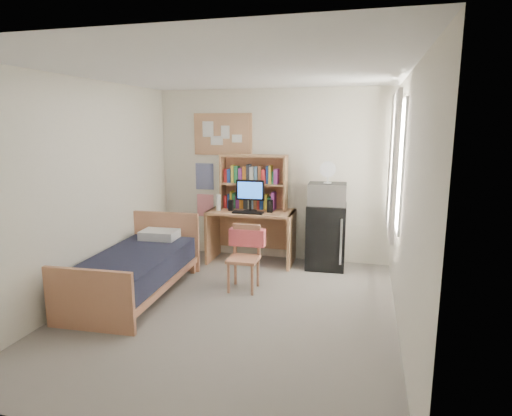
% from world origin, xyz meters
% --- Properties ---
extents(floor, '(3.60, 4.20, 0.02)m').
position_xyz_m(floor, '(0.00, 0.00, -0.01)').
color(floor, gray).
rests_on(floor, ground).
extents(ceiling, '(3.60, 4.20, 0.02)m').
position_xyz_m(ceiling, '(0.00, 0.00, 2.60)').
color(ceiling, white).
rests_on(ceiling, wall_back).
extents(wall_back, '(3.60, 0.04, 2.60)m').
position_xyz_m(wall_back, '(0.00, 2.10, 1.30)').
color(wall_back, white).
rests_on(wall_back, floor).
extents(wall_front, '(3.60, 0.04, 2.60)m').
position_xyz_m(wall_front, '(0.00, -2.10, 1.30)').
color(wall_front, white).
rests_on(wall_front, floor).
extents(wall_left, '(0.04, 4.20, 2.60)m').
position_xyz_m(wall_left, '(-1.80, 0.00, 1.30)').
color(wall_left, white).
rests_on(wall_left, floor).
extents(wall_right, '(0.04, 4.20, 2.60)m').
position_xyz_m(wall_right, '(1.80, 0.00, 1.30)').
color(wall_right, white).
rests_on(wall_right, floor).
extents(window_unit, '(0.10, 1.40, 1.70)m').
position_xyz_m(window_unit, '(1.75, 1.20, 1.60)').
color(window_unit, white).
rests_on(window_unit, wall_right).
extents(curtain_left, '(0.04, 0.55, 1.70)m').
position_xyz_m(curtain_left, '(1.72, 0.80, 1.60)').
color(curtain_left, white).
rests_on(curtain_left, wall_right).
extents(curtain_right, '(0.04, 0.55, 1.70)m').
position_xyz_m(curtain_right, '(1.72, 1.60, 1.60)').
color(curtain_right, white).
rests_on(curtain_right, wall_right).
extents(bulletin_board, '(0.94, 0.03, 0.64)m').
position_xyz_m(bulletin_board, '(-0.78, 2.08, 1.92)').
color(bulletin_board, tan).
rests_on(bulletin_board, wall_back).
extents(poster_wave, '(0.30, 0.01, 0.42)m').
position_xyz_m(poster_wave, '(-1.10, 2.09, 1.25)').
color(poster_wave, navy).
rests_on(poster_wave, wall_back).
extents(poster_japan, '(0.28, 0.01, 0.36)m').
position_xyz_m(poster_japan, '(-1.10, 2.09, 0.78)').
color(poster_japan, '#F22A44').
rests_on(poster_japan, wall_back).
extents(desk, '(1.29, 0.66, 0.80)m').
position_xyz_m(desk, '(-0.24, 1.76, 0.40)').
color(desk, tan).
rests_on(desk, floor).
extents(desk_chair, '(0.42, 0.42, 0.82)m').
position_xyz_m(desk_chair, '(-0.04, 0.65, 0.41)').
color(desk_chair, tan).
rests_on(desk_chair, floor).
extents(mini_fridge, '(0.58, 0.58, 0.94)m').
position_xyz_m(mini_fridge, '(0.88, 1.80, 0.47)').
color(mini_fridge, black).
rests_on(mini_fridge, floor).
extents(bed, '(1.03, 1.93, 0.52)m').
position_xyz_m(bed, '(-1.28, 0.15, 0.26)').
color(bed, black).
rests_on(bed, floor).
extents(hutch, '(1.01, 0.27, 0.83)m').
position_xyz_m(hutch, '(-0.24, 1.91, 1.21)').
color(hutch, tan).
rests_on(hutch, desk).
extents(monitor, '(0.42, 0.04, 0.45)m').
position_xyz_m(monitor, '(-0.24, 1.70, 1.02)').
color(monitor, black).
rests_on(monitor, desk).
extents(keyboard, '(0.45, 0.15, 0.02)m').
position_xyz_m(keyboard, '(-0.23, 1.56, 0.81)').
color(keyboard, black).
rests_on(keyboard, desk).
extents(speaker_left, '(0.07, 0.07, 0.16)m').
position_xyz_m(speaker_left, '(-0.54, 1.70, 0.88)').
color(speaker_left, black).
rests_on(speaker_left, desk).
extents(speaker_right, '(0.08, 0.08, 0.18)m').
position_xyz_m(speaker_right, '(0.06, 1.71, 0.89)').
color(speaker_right, black).
rests_on(speaker_right, desk).
extents(water_bottle, '(0.07, 0.07, 0.24)m').
position_xyz_m(water_bottle, '(-0.72, 1.65, 0.92)').
color(water_bottle, silver).
rests_on(water_bottle, desk).
extents(hoodie, '(0.47, 0.15, 0.22)m').
position_xyz_m(hoodie, '(-0.04, 0.85, 0.64)').
color(hoodie, '#FE6066').
rests_on(hoodie, desk_chair).
extents(microwave, '(0.55, 0.43, 0.31)m').
position_xyz_m(microwave, '(0.88, 1.78, 1.09)').
color(microwave, silver).
rests_on(microwave, mini_fridge).
extents(desk_fan, '(0.23, 0.23, 0.28)m').
position_xyz_m(desk_fan, '(0.88, 1.78, 1.39)').
color(desk_fan, silver).
rests_on(desk_fan, microwave).
extents(pillow, '(0.51, 0.37, 0.12)m').
position_xyz_m(pillow, '(-1.32, 0.90, 0.58)').
color(pillow, silver).
rests_on(pillow, bed).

